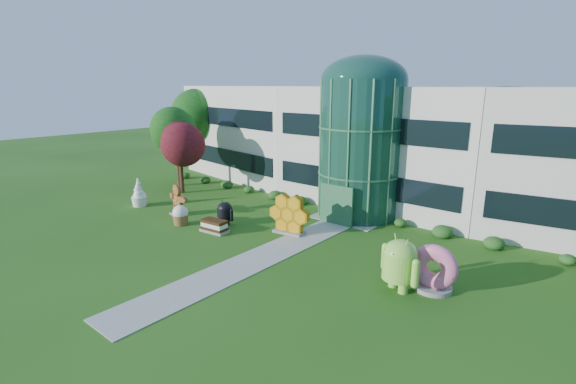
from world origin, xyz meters
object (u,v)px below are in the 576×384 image
Objects in this scene: donut at (435,267)px; gingerbread at (178,199)px; android_green at (400,261)px; android_black at (225,211)px.

gingerbread reaches higher than donut.
android_green reaches higher than donut.
android_green is 1.56× the size of android_black.
donut is at bearing 1.36° from android_black.
donut reaches higher than android_black.
gingerbread reaches higher than android_black.
gingerbread is (-17.83, 0.45, -0.29)m from android_green.
gingerbread is (-19.10, -0.62, 0.02)m from donut.
gingerbread is at bearing -156.47° from android_green.
android_black is at bearing 173.40° from donut.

